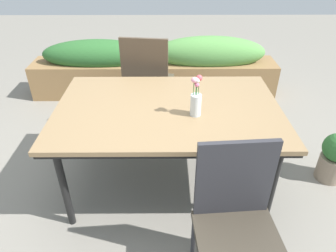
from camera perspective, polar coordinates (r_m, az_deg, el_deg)
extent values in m
plane|color=gray|center=(2.64, -1.28, -10.93)|extent=(12.00, 12.00, 0.00)
cube|color=#8C704C|center=(2.25, 0.00, 3.21)|extent=(1.64, 1.07, 0.03)
cube|color=black|center=(2.26, 0.00, 2.58)|extent=(1.60, 1.05, 0.02)
cylinder|color=black|center=(2.24, -18.74, -10.75)|extent=(0.05, 0.05, 0.70)
cylinder|color=black|center=(2.25, 18.82, -10.58)|extent=(0.05, 0.05, 0.70)
cylinder|color=black|center=(2.89, -14.27, 0.97)|extent=(0.05, 0.05, 0.70)
cylinder|color=black|center=(2.90, 14.12, 1.07)|extent=(0.05, 0.05, 0.70)
cube|color=#3B3429|center=(1.77, 13.08, -20.47)|extent=(0.48, 0.48, 0.04)
cube|color=#2D2D33|center=(1.71, 12.27, -9.66)|extent=(0.43, 0.06, 0.50)
cylinder|color=#2D2D33|center=(2.11, 16.32, -18.95)|extent=(0.03, 0.03, 0.43)
cylinder|color=#2D2D33|center=(2.02, 4.69, -20.35)|extent=(0.03, 0.03, 0.43)
cube|color=#463F2E|center=(3.19, -3.46, 7.92)|extent=(0.52, 0.52, 0.04)
cube|color=#4C3D2D|center=(2.89, -4.41, 10.99)|extent=(0.44, 0.09, 0.52)
cylinder|color=#4C3D2D|center=(3.53, -6.13, 5.89)|extent=(0.03, 0.03, 0.47)
cylinder|color=#4C3D2D|center=(3.46, 0.76, 5.53)|extent=(0.03, 0.03, 0.47)
cylinder|color=#4C3D2D|center=(3.17, -7.76, 2.41)|extent=(0.03, 0.03, 0.47)
cylinder|color=#4C3D2D|center=(3.10, -0.14, 1.93)|extent=(0.03, 0.03, 0.47)
cylinder|color=silver|center=(2.11, 5.17, 3.90)|extent=(0.08, 0.08, 0.16)
cylinder|color=#387233|center=(2.07, 5.32, 6.19)|extent=(0.00, 0.01, 0.12)
sphere|color=pink|center=(2.04, 5.40, 7.65)|extent=(0.03, 0.03, 0.03)
cylinder|color=#387233|center=(2.06, 4.77, 6.60)|extent=(0.01, 0.01, 0.15)
sphere|color=pink|center=(2.02, 4.86, 8.49)|extent=(0.04, 0.04, 0.04)
cylinder|color=#387233|center=(2.06, 5.31, 6.60)|extent=(0.01, 0.01, 0.15)
sphere|color=white|center=(2.03, 5.42, 8.45)|extent=(0.04, 0.04, 0.04)
cylinder|color=#387233|center=(2.08, 5.20, 6.42)|extent=(0.01, 0.01, 0.12)
sphere|color=#DB4C56|center=(2.06, 5.28, 7.87)|extent=(0.02, 0.02, 0.02)
cylinder|color=#387233|center=(2.07, 5.70, 6.88)|extent=(0.01, 0.01, 0.16)
sphere|color=#DB4C56|center=(2.04, 5.82, 8.86)|extent=(0.04, 0.04, 0.04)
cube|color=olive|center=(3.98, -2.55, 8.94)|extent=(3.03, 0.45, 0.42)
ellipsoid|color=#2D662D|center=(3.95, -12.87, 12.84)|extent=(1.37, 0.41, 0.36)
ellipsoid|color=#569347|center=(3.89, 7.70, 13.37)|extent=(1.37, 0.41, 0.40)
cylinder|color=gray|center=(2.98, 27.95, -6.82)|extent=(0.22, 0.22, 0.23)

